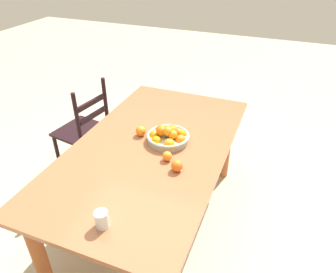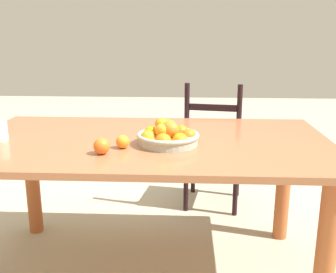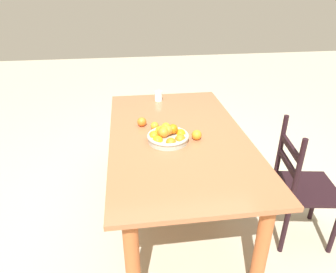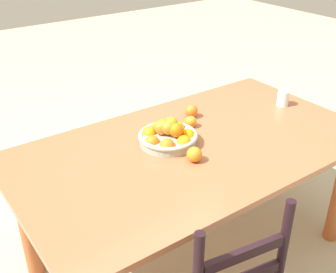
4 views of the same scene
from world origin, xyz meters
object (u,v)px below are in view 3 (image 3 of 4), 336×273
at_px(fruit_bowl, 168,136).
at_px(drinking_glass, 158,96).
at_px(dining_table, 178,148).
at_px(orange_loose_1, 155,126).
at_px(chair_near_window, 301,188).
at_px(orange_loose_2, 197,135).
at_px(orange_loose_0, 142,122).

height_order(fruit_bowl, drinking_glass, fruit_bowl).
relative_size(dining_table, fruit_bowl, 6.04).
height_order(dining_table, orange_loose_1, orange_loose_1).
bearing_deg(dining_table, orange_loose_1, -122.83).
distance_m(dining_table, fruit_bowl, 0.22).
height_order(dining_table, chair_near_window, chair_near_window).
xyz_separation_m(fruit_bowl, orange_loose_2, (0.00, 0.22, -0.01)).
bearing_deg(dining_table, orange_loose_0, -125.33).
xyz_separation_m(dining_table, drinking_glass, (-0.75, -0.07, 0.17)).
xyz_separation_m(chair_near_window, orange_loose_1, (-0.50, -1.04, 0.34)).
bearing_deg(orange_loose_1, orange_loose_2, 54.24).
xyz_separation_m(fruit_bowl, orange_loose_1, (-0.21, -0.07, -0.01)).
relative_size(dining_table, orange_loose_0, 24.92).
height_order(chair_near_window, orange_loose_1, chair_near_window).
distance_m(orange_loose_1, drinking_glass, 0.65).
bearing_deg(orange_loose_1, dining_table, 57.17).
bearing_deg(orange_loose_0, dining_table, 54.67).
bearing_deg(orange_loose_2, orange_loose_0, -126.68).
bearing_deg(orange_loose_2, orange_loose_1, -125.76).
height_order(chair_near_window, orange_loose_2, chair_near_window).
bearing_deg(orange_loose_1, fruit_bowl, 19.41).
bearing_deg(chair_near_window, orange_loose_2, 77.73).
bearing_deg(orange_loose_0, fruit_bowl, 30.57).
relative_size(chair_near_window, orange_loose_1, 14.91).
distance_m(chair_near_window, orange_loose_1, 1.20).
bearing_deg(chair_near_window, fruit_bowl, 82.25).
height_order(fruit_bowl, orange_loose_1, fruit_bowl).
xyz_separation_m(dining_table, orange_loose_1, (-0.11, -0.17, 0.15)).
bearing_deg(orange_loose_0, drinking_glass, 160.57).
distance_m(chair_near_window, drinking_glass, 1.52).
height_order(fruit_bowl, orange_loose_0, fruit_bowl).
bearing_deg(dining_table, orange_loose_2, 50.62).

